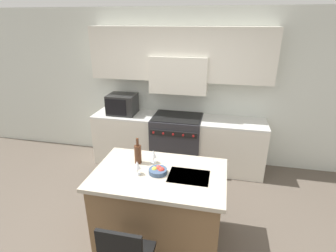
% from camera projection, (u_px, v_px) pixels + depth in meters
% --- Properties ---
extents(ground_plane, '(10.00, 10.00, 0.00)m').
position_uv_depth(ground_plane, '(148.00, 241.00, 3.17)').
color(ground_plane, brown).
extents(back_cabinetry, '(10.00, 0.46, 2.70)m').
position_uv_depth(back_cabinetry, '(181.00, 77.00, 4.53)').
color(back_cabinetry, silver).
rests_on(back_cabinetry, ground_plane).
extents(back_counter, '(3.00, 0.62, 0.92)m').
position_uv_depth(back_counter, '(177.00, 141.00, 4.71)').
color(back_counter, silver).
rests_on(back_counter, ground_plane).
extents(range_stove, '(0.85, 0.70, 0.95)m').
position_uv_depth(range_stove, '(177.00, 141.00, 4.69)').
color(range_stove, '#2D2D33').
rests_on(range_stove, ground_plane).
extents(microwave, '(0.49, 0.41, 0.35)m').
position_uv_depth(microwave, '(122.00, 104.00, 4.67)').
color(microwave, black).
rests_on(microwave, back_counter).
extents(kitchen_island, '(1.45, 0.94, 0.94)m').
position_uv_depth(kitchen_island, '(160.00, 207.00, 3.04)').
color(kitchen_island, brown).
rests_on(kitchen_island, ground_plane).
extents(wine_bottle, '(0.08, 0.08, 0.31)m').
position_uv_depth(wine_bottle, '(138.00, 154.00, 3.03)').
color(wine_bottle, '#422314').
rests_on(wine_bottle, kitchen_island).
extents(wine_glass_near, '(0.07, 0.07, 0.16)m').
position_uv_depth(wine_glass_near, '(137.00, 165.00, 2.80)').
color(wine_glass_near, white).
rests_on(wine_glass_near, kitchen_island).
extents(wine_glass_far, '(0.07, 0.07, 0.16)m').
position_uv_depth(wine_glass_far, '(153.00, 154.00, 3.04)').
color(wine_glass_far, white).
rests_on(wine_glass_far, kitchen_island).
extents(fruit_bowl, '(0.20, 0.20, 0.08)m').
position_uv_depth(fruit_bowl, '(158.00, 171.00, 2.85)').
color(fruit_bowl, '#384C6B').
rests_on(fruit_bowl, kitchen_island).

